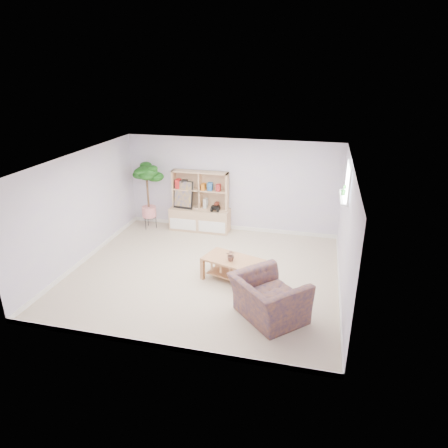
% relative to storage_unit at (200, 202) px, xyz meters
% --- Properties ---
extents(floor, '(5.50, 5.00, 0.01)m').
position_rel_storage_unit_xyz_m(floor, '(0.78, -2.24, -0.78)').
color(floor, '#C0B09B').
rests_on(floor, ground).
extents(ceiling, '(5.50, 5.00, 0.01)m').
position_rel_storage_unit_xyz_m(ceiling, '(0.78, -2.24, 1.62)').
color(ceiling, silver).
rests_on(ceiling, walls).
extents(walls, '(5.51, 5.01, 2.40)m').
position_rel_storage_unit_xyz_m(walls, '(0.78, -2.24, 0.42)').
color(walls, silver).
rests_on(walls, floor).
extents(baseboard, '(5.50, 5.00, 0.10)m').
position_rel_storage_unit_xyz_m(baseboard, '(0.78, -2.24, -0.73)').
color(baseboard, white).
rests_on(baseboard, floor).
extents(window, '(0.10, 0.98, 0.68)m').
position_rel_storage_unit_xyz_m(window, '(3.51, -1.64, 1.22)').
color(window, white).
rests_on(window, walls).
extents(window_sill, '(0.14, 1.00, 0.04)m').
position_rel_storage_unit_xyz_m(window_sill, '(3.45, -1.64, 0.90)').
color(window_sill, white).
rests_on(window_sill, walls).
extents(storage_unit, '(1.56, 0.53, 1.56)m').
position_rel_storage_unit_xyz_m(storage_unit, '(0.00, 0.00, 0.00)').
color(storage_unit, tan).
rests_on(storage_unit, floor).
extents(poster, '(0.54, 0.18, 0.73)m').
position_rel_storage_unit_xyz_m(poster, '(-0.43, -0.03, 0.17)').
color(poster, gold).
rests_on(poster, storage_unit).
extents(toy_truck, '(0.30, 0.21, 0.16)m').
position_rel_storage_unit_xyz_m(toy_truck, '(0.44, -0.07, -0.12)').
color(toy_truck, black).
rests_on(toy_truck, storage_unit).
extents(coffee_table, '(1.30, 0.95, 0.48)m').
position_rel_storage_unit_xyz_m(coffee_table, '(1.42, -2.40, -0.54)').
color(coffee_table, '#A46934').
rests_on(coffee_table, floor).
extents(table_plant, '(0.23, 0.21, 0.24)m').
position_rel_storage_unit_xyz_m(table_plant, '(1.41, -2.48, -0.19)').
color(table_plant, '#276E35').
rests_on(table_plant, coffee_table).
extents(floor_tree, '(0.75, 0.75, 1.76)m').
position_rel_storage_unit_xyz_m(floor_tree, '(-1.34, -0.19, 0.10)').
color(floor_tree, '#0E440C').
rests_on(floor_tree, floor).
extents(armchair, '(1.54, 1.54, 0.86)m').
position_rel_storage_unit_xyz_m(armchair, '(2.29, -3.50, -0.35)').
color(armchair, '#1F204A').
rests_on(armchair, floor).
extents(sill_plant, '(0.13, 0.11, 0.22)m').
position_rel_storage_unit_xyz_m(sill_plant, '(3.45, -1.54, 1.03)').
color(sill_plant, '#0E440C').
rests_on(sill_plant, window_sill).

